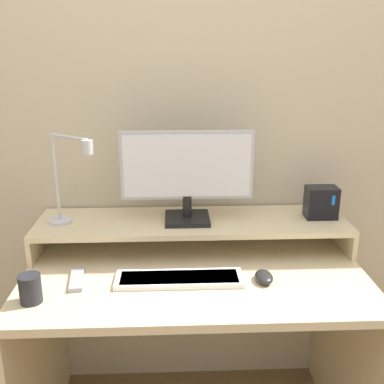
{
  "coord_description": "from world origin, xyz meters",
  "views": [
    {
      "loc": [
        -0.07,
        -1.13,
        1.53
      ],
      "look_at": [
        -0.01,
        0.38,
        1.04
      ],
      "focal_mm": 42.0,
      "sensor_mm": 36.0,
      "label": 1
    }
  ],
  "objects_px": {
    "keyboard": "(179,279)",
    "mug": "(30,289)",
    "desk_lamp": "(68,184)",
    "monitor": "(187,172)",
    "mouse": "(264,277)",
    "remote_control": "(77,280)",
    "router_dock": "(321,202)"
  },
  "relations": [
    {
      "from": "remote_control",
      "to": "mouse",
      "type": "bearing_deg",
      "value": -1.99
    },
    {
      "from": "monitor",
      "to": "mug",
      "type": "height_order",
      "value": "monitor"
    },
    {
      "from": "monitor",
      "to": "mouse",
      "type": "distance_m",
      "value": 0.49
    },
    {
      "from": "monitor",
      "to": "mouse",
      "type": "bearing_deg",
      "value": -47.5
    },
    {
      "from": "router_dock",
      "to": "remote_control",
      "type": "height_order",
      "value": "router_dock"
    },
    {
      "from": "keyboard",
      "to": "mug",
      "type": "bearing_deg",
      "value": -166.78
    },
    {
      "from": "desk_lamp",
      "to": "keyboard",
      "type": "xyz_separation_m",
      "value": [
        0.41,
        -0.23,
        -0.28
      ]
    },
    {
      "from": "keyboard",
      "to": "mouse",
      "type": "xyz_separation_m",
      "value": [
        0.3,
        -0.01,
        0.01
      ]
    },
    {
      "from": "monitor",
      "to": "remote_control",
      "type": "xyz_separation_m",
      "value": [
        -0.39,
        -0.26,
        -0.31
      ]
    },
    {
      "from": "desk_lamp",
      "to": "mug",
      "type": "bearing_deg",
      "value": -100.29
    },
    {
      "from": "desk_lamp",
      "to": "mug",
      "type": "height_order",
      "value": "desk_lamp"
    },
    {
      "from": "monitor",
      "to": "desk_lamp",
      "type": "relative_size",
      "value": 1.44
    },
    {
      "from": "keyboard",
      "to": "monitor",
      "type": "bearing_deg",
      "value": 82.27
    },
    {
      "from": "monitor",
      "to": "mug",
      "type": "bearing_deg",
      "value": -143.24
    },
    {
      "from": "mouse",
      "to": "remote_control",
      "type": "relative_size",
      "value": 0.62
    },
    {
      "from": "router_dock",
      "to": "mouse",
      "type": "xyz_separation_m",
      "value": [
        -0.28,
        -0.29,
        -0.17
      ]
    },
    {
      "from": "desk_lamp",
      "to": "keyboard",
      "type": "bearing_deg",
      "value": -29.64
    },
    {
      "from": "mug",
      "to": "mouse",
      "type": "bearing_deg",
      "value": 7.46
    },
    {
      "from": "mouse",
      "to": "keyboard",
      "type": "bearing_deg",
      "value": 177.89
    },
    {
      "from": "desk_lamp",
      "to": "mug",
      "type": "xyz_separation_m",
      "value": [
        -0.06,
        -0.35,
        -0.24
      ]
    },
    {
      "from": "desk_lamp",
      "to": "mug",
      "type": "relative_size",
      "value": 3.75
    },
    {
      "from": "monitor",
      "to": "desk_lamp",
      "type": "height_order",
      "value": "monitor"
    },
    {
      "from": "router_dock",
      "to": "mug",
      "type": "height_order",
      "value": "router_dock"
    },
    {
      "from": "router_dock",
      "to": "mug",
      "type": "relative_size",
      "value": 1.36
    },
    {
      "from": "monitor",
      "to": "remote_control",
      "type": "bearing_deg",
      "value": -146.66
    },
    {
      "from": "remote_control",
      "to": "mug",
      "type": "xyz_separation_m",
      "value": [
        -0.12,
        -0.12,
        0.04
      ]
    },
    {
      "from": "mug",
      "to": "desk_lamp",
      "type": "bearing_deg",
      "value": 79.71
    },
    {
      "from": "router_dock",
      "to": "keyboard",
      "type": "height_order",
      "value": "router_dock"
    },
    {
      "from": "keyboard",
      "to": "mug",
      "type": "height_order",
      "value": "mug"
    },
    {
      "from": "monitor",
      "to": "mouse",
      "type": "height_order",
      "value": "monitor"
    },
    {
      "from": "monitor",
      "to": "router_dock",
      "type": "xyz_separation_m",
      "value": [
        0.54,
        0.01,
        -0.13
      ]
    },
    {
      "from": "keyboard",
      "to": "router_dock",
      "type": "bearing_deg",
      "value": 26.1
    }
  ]
}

